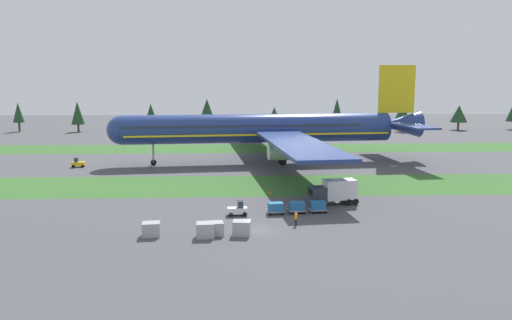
{
  "coord_description": "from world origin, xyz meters",
  "views": [
    {
      "loc": [
        -2.46,
        -56.8,
        17.6
      ],
      "look_at": [
        0.95,
        27.7,
        4.0
      ],
      "focal_mm": 34.89,
      "sensor_mm": 36.0,
      "label": 1
    }
  ],
  "objects": [
    {
      "name": "ground_plane",
      "position": [
        0.0,
        0.0,
        0.0
      ],
      "size": [
        400.0,
        400.0,
        0.0
      ],
      "primitive_type": "plane",
      "color": "#47474C"
    },
    {
      "name": "grass_strip_near",
      "position": [
        0.0,
        25.58,
        0.0
      ],
      "size": [
        320.0,
        17.14,
        0.01
      ],
      "primitive_type": "cube",
      "color": "#336028",
      "rests_on": "ground"
    },
    {
      "name": "grass_strip_far",
      "position": [
        0.0,
        71.85,
        0.0
      ],
      "size": [
        320.0,
        17.14,
        0.01
      ],
      "primitive_type": "cube",
      "color": "#336028",
      "rests_on": "ground"
    },
    {
      "name": "airliner",
      "position": [
        4.8,
        48.96,
        7.47
      ],
      "size": [
        67.61,
        83.07,
        20.86
      ],
      "rotation": [
        0.0,
        0.0,
        1.67
      ],
      "color": "navy",
      "rests_on": "ground"
    },
    {
      "name": "baggage_tug",
      "position": [
        -2.28,
        6.68,
        0.81
      ],
      "size": [
        2.71,
        1.54,
        1.97
      ],
      "rotation": [
        0.0,
        0.0,
        1.66
      ],
      "color": "silver",
      "rests_on": "ground"
    },
    {
      "name": "cargo_dolly_lead",
      "position": [
        2.73,
        7.15,
        0.92
      ],
      "size": [
        2.33,
        1.7,
        1.55
      ],
      "rotation": [
        0.0,
        0.0,
        1.66
      ],
      "color": "#A3A3A8",
      "rests_on": "ground"
    },
    {
      "name": "cargo_dolly_second",
      "position": [
        5.61,
        7.42,
        0.92
      ],
      "size": [
        2.33,
        1.7,
        1.55
      ],
      "rotation": [
        0.0,
        0.0,
        1.66
      ],
      "color": "#A3A3A8",
      "rests_on": "ground"
    },
    {
      "name": "cargo_dolly_third",
      "position": [
        8.5,
        7.69,
        0.92
      ],
      "size": [
        2.33,
        1.7,
        1.55
      ],
      "rotation": [
        0.0,
        0.0,
        1.66
      ],
      "color": "#A3A3A8",
      "rests_on": "ground"
    },
    {
      "name": "catering_truck",
      "position": [
        11.42,
        11.98,
        1.95
      ],
      "size": [
        7.26,
        3.57,
        3.58
      ],
      "rotation": [
        0.0,
        0.0,
        1.76
      ],
      "color": "#2D333D",
      "rests_on": "ground"
    },
    {
      "name": "pushback_tractor",
      "position": [
        -34.88,
        44.95,
        0.81
      ],
      "size": [
        2.72,
        1.55,
        1.97
      ],
      "rotation": [
        0.0,
        0.0,
        4.81
      ],
      "color": "yellow",
      "rests_on": "ground"
    },
    {
      "name": "ground_crew_marshaller",
      "position": [
        4.79,
        1.75,
        0.95
      ],
      "size": [
        0.36,
        0.52,
        1.74
      ],
      "rotation": [
        0.0,
        0.0,
        1.16
      ],
      "color": "black",
      "rests_on": "ground"
    },
    {
      "name": "uld_container_0",
      "position": [
        -12.2,
        -1.73,
        0.81
      ],
      "size": [
        2.16,
        1.8,
        1.62
      ],
      "primitive_type": "cube",
      "rotation": [
        0.0,
        0.0,
        0.11
      ],
      "color": "#A3A3A8",
      "rests_on": "ground"
    },
    {
      "name": "uld_container_1",
      "position": [
        -1.87,
        -1.79,
        0.85
      ],
      "size": [
        2.19,
        1.85,
        1.71
      ],
      "primitive_type": "cube",
      "rotation": [
        0.0,
        0.0,
        -0.13
      ],
      "color": "#A3A3A8",
      "rests_on": "ground"
    },
    {
      "name": "uld_container_2",
      "position": [
        -5.99,
        -2.43,
        0.86
      ],
      "size": [
        2.06,
        1.68,
        1.71
      ],
      "primitive_type": "cube",
      "rotation": [
        0.0,
        0.0,
        0.04
      ],
      "color": "#A3A3A8",
      "rests_on": "ground"
    },
    {
      "name": "uld_container_3",
      "position": [
        -4.99,
        -1.58,
        0.77
      ],
      "size": [
        2.19,
        1.84,
        1.53
      ],
      "primitive_type": "cube",
      "rotation": [
        0.0,
        0.0,
        0.13
      ],
      "color": "#A3A3A8",
      "rests_on": "ground"
    },
    {
      "name": "taxiway_marker_0",
      "position": [
        13.89,
        18.95,
        0.35
      ],
      "size": [
        0.44,
        0.44,
        0.7
      ],
      "primitive_type": "cone",
      "color": "orange",
      "rests_on": "ground"
    },
    {
      "name": "taxiway_marker_1",
      "position": [
        2.85,
        19.04,
        0.32
      ],
      "size": [
        0.44,
        0.44,
        0.64
      ],
      "primitive_type": "cone",
      "color": "orange",
      "rests_on": "ground"
    },
    {
      "name": "distant_tree_line",
      "position": [
        17.46,
        116.31,
        6.61
      ],
      "size": [
        200.01,
        10.37,
        11.37
      ],
      "color": "#4C3823",
      "rests_on": "ground"
    }
  ]
}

